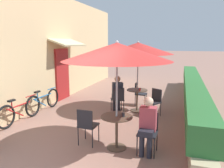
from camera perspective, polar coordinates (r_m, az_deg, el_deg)
cafe_facade_wall at (r=9.63m, az=-12.62°, el=9.02°), size 0.98×10.96×4.20m
planter_hedge at (r=8.56m, az=20.33°, el=-2.08°), size 0.60×9.96×1.01m
patio_table_near at (r=4.93m, az=1.21°, el=-10.95°), size 0.70×0.70×0.75m
patio_umbrella_near at (r=4.58m, az=1.30°, el=8.39°), size 2.32×2.32×2.39m
cafe_chair_near_left at (r=4.85m, az=9.45°, el=-11.57°), size 0.41×0.41×0.87m
seated_patron_near_left at (r=4.68m, az=9.27°, el=-10.14°), size 0.35×0.41×1.25m
cafe_chair_near_right at (r=5.12m, az=-6.56°, el=-10.25°), size 0.41×0.41×0.87m
coffee_cup_near at (r=4.81m, az=2.94°, el=-8.01°), size 0.07×0.07×0.09m
patio_table_mid at (r=7.58m, az=6.55°, el=-3.21°), size 0.70×0.70×0.75m
patio_umbrella_mid at (r=7.35m, az=6.83°, el=9.25°), size 2.32×2.32×2.39m
cafe_chair_mid_left at (r=7.20m, az=11.02°, el=-4.12°), size 0.55×0.55×0.87m
cafe_chair_mid_right at (r=8.25m, az=7.10°, el=-2.08°), size 0.41×0.41×0.87m
cafe_chair_mid_back at (r=7.33m, az=1.55°, el=-3.65°), size 0.54×0.54×0.87m
seated_patron_mid_back at (r=7.40m, az=1.37°, el=-2.16°), size 0.47×0.50×1.25m
coffee_cup_mid at (r=7.40m, az=7.31°, el=-1.36°), size 0.07×0.07×0.09m
bicycle_leaning at (r=7.08m, az=-22.88°, el=-6.44°), size 0.12×1.78×0.77m
bicycle_second at (r=7.88m, az=-17.47°, el=-4.31°), size 0.11×1.79×0.78m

